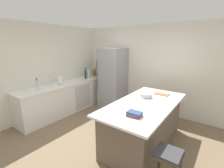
{
  "coord_description": "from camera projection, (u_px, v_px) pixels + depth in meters",
  "views": [
    {
      "loc": [
        1.75,
        -2.24,
        2.04
      ],
      "look_at": [
        -0.66,
        1.04,
        1.0
      ],
      "focal_mm": 25.11,
      "sensor_mm": 36.0,
      "label": 1
    }
  ],
  "objects": [
    {
      "name": "paper_towel_roll",
      "position": [
        60.0,
        80.0,
        4.52
      ],
      "size": [
        0.14,
        0.14,
        0.31
      ],
      "color": "gray",
      "rests_on": "counter_run_left"
    },
    {
      "name": "bar_stool",
      "position": [
        168.0,
        159.0,
        2.14
      ],
      "size": [
        0.36,
        0.36,
        0.63
      ],
      "color": "#473828",
      "rests_on": "ground_plane"
    },
    {
      "name": "cutting_board",
      "position": [
        162.0,
        94.0,
        3.6
      ],
      "size": [
        0.33,
        0.19,
        0.02
      ],
      "color": "#9E7042",
      "rests_on": "kitchen_island"
    },
    {
      "name": "wall_left",
      "position": [
        38.0,
        72.0,
        4.34
      ],
      "size": [
        0.1,
        6.0,
        2.6
      ],
      "primitive_type": "cube",
      "color": "silver",
      "rests_on": "ground_plane"
    },
    {
      "name": "gin_bottle",
      "position": [
        88.0,
        74.0,
        5.48
      ],
      "size": [
        0.07,
        0.07,
        0.28
      ],
      "color": "#8CB79E",
      "rests_on": "counter_run_left"
    },
    {
      "name": "kitchen_island",
      "position": [
        144.0,
        123.0,
        3.21
      ],
      "size": [
        1.05,
        2.16,
        0.91
      ],
      "color": "brown",
      "rests_on": "ground_plane"
    },
    {
      "name": "mixing_bowl",
      "position": [
        146.0,
        95.0,
        3.4
      ],
      "size": [
        0.26,
        0.26,
        0.09
      ],
      "color": "#B2B5BA",
      "rests_on": "kitchen_island"
    },
    {
      "name": "flower_vase",
      "position": [
        37.0,
        86.0,
        3.97
      ],
      "size": [
        0.08,
        0.08,
        0.33
      ],
      "color": "silver",
      "rests_on": "counter_run_left"
    },
    {
      "name": "syrup_bottle",
      "position": [
        89.0,
        74.0,
        5.58
      ],
      "size": [
        0.06,
        0.06,
        0.23
      ],
      "color": "#5B3319",
      "rests_on": "counter_run_left"
    },
    {
      "name": "soda_bottle",
      "position": [
        89.0,
        74.0,
        5.34
      ],
      "size": [
        0.07,
        0.07,
        0.36
      ],
      "color": "silver",
      "rests_on": "counter_run_left"
    },
    {
      "name": "refrigerator",
      "position": [
        112.0,
        78.0,
        5.16
      ],
      "size": [
        0.78,
        0.75,
        1.92
      ],
      "color": "#93969B",
      "rests_on": "ground_plane"
    },
    {
      "name": "olive_oil_bottle",
      "position": [
        93.0,
        74.0,
        5.61
      ],
      "size": [
        0.06,
        0.06,
        0.27
      ],
      "color": "olive",
      "rests_on": "counter_run_left"
    },
    {
      "name": "wall_rear",
      "position": [
        153.0,
        70.0,
        4.7
      ],
      "size": [
        6.0,
        0.1,
        2.6
      ],
      "primitive_type": "cube",
      "color": "silver",
      "rests_on": "ground_plane"
    },
    {
      "name": "cookbook_stack",
      "position": [
        134.0,
        114.0,
        2.51
      ],
      "size": [
        0.25,
        0.2,
        0.08
      ],
      "color": "#A83338",
      "rests_on": "kitchen_island"
    },
    {
      "name": "wine_bottle",
      "position": [
        85.0,
        74.0,
        5.29
      ],
      "size": [
        0.07,
        0.07,
        0.36
      ],
      "color": "#19381E",
      "rests_on": "counter_run_left"
    },
    {
      "name": "sink_faucet",
      "position": [
        50.0,
        81.0,
        4.32
      ],
      "size": [
        0.15,
        0.05,
        0.3
      ],
      "color": "silver",
      "rests_on": "counter_run_left"
    },
    {
      "name": "hot_sauce_bottle",
      "position": [
        94.0,
        74.0,
        5.72
      ],
      "size": [
        0.04,
        0.04,
        0.23
      ],
      "color": "red",
      "rests_on": "counter_run_left"
    },
    {
      "name": "counter_run_left",
      "position": [
        67.0,
        97.0,
        4.83
      ],
      "size": [
        0.67,
        2.97,
        0.9
      ],
      "color": "silver",
      "rests_on": "ground_plane"
    },
    {
      "name": "ground_plane",
      "position": [
        108.0,
        145.0,
        3.26
      ],
      "size": [
        7.2,
        7.2,
        0.0
      ],
      "primitive_type": "plane",
      "color": "#7A664C"
    },
    {
      "name": "vinegar_bottle",
      "position": [
        95.0,
        72.0,
        5.8
      ],
      "size": [
        0.05,
        0.05,
        0.32
      ],
      "color": "#994C23",
      "rests_on": "counter_run_left"
    }
  ]
}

